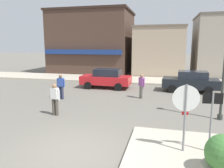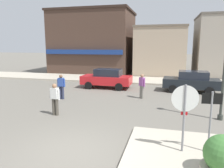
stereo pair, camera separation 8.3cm
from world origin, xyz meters
name	(u,v)px [view 1 (the left image)]	position (x,y,z in m)	size (l,w,h in m)	color
ground_plane	(73,152)	(0.00, 0.00, 0.00)	(160.00, 160.00, 0.00)	#6B665B
kerb_far	(135,80)	(0.00, 14.91, 0.07)	(80.00, 4.00, 0.15)	#B7AD99
stop_sign	(185,109)	(3.51, 0.65, 1.52)	(0.82, 0.10, 2.30)	gray
one_way_sign	(211,116)	(4.30, 0.78, 1.33)	(0.60, 0.08, 2.10)	gray
planter	(224,159)	(4.44, -0.44, 0.56)	(1.10, 1.10, 1.23)	#ADA38E
parked_car_nearest	(106,78)	(-1.77, 10.70, 0.81)	(4.03, 1.93, 1.56)	red
parked_car_second	(191,81)	(4.73, 10.82, 0.81)	(4.09, 2.06, 1.56)	black
pedestrian_crossing_near	(55,98)	(-2.40, 3.32, 0.87)	(0.56, 0.25, 1.61)	#4C473D
pedestrian_crossing_far	(61,86)	(-3.63, 6.41, 0.87)	(0.55, 0.22, 1.61)	#2D334C
pedestrian_kerb_side	(142,85)	(1.39, 7.88, 0.87)	(0.47, 0.44, 1.61)	gray
building_corner_shop	(93,42)	(-6.20, 20.49, 3.79)	(9.71, 7.63, 7.58)	#473328
building_storefront_left_near	(159,51)	(2.06, 20.96, 2.76)	(5.59, 8.03, 5.51)	tan
building_storefront_left_mid	(224,46)	(9.08, 20.58, 3.32)	(6.32, 6.57, 6.63)	#9E9384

